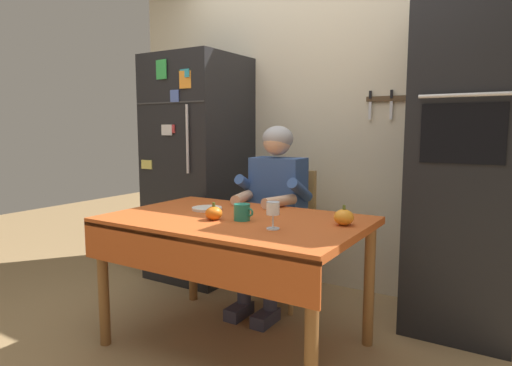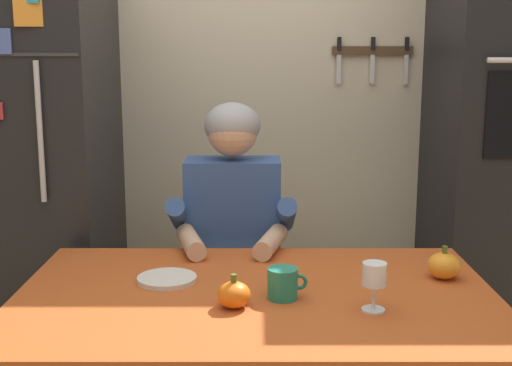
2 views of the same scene
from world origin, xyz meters
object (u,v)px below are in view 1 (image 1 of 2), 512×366
(chair_behind_person, at_px, (286,229))
(serving_tray, at_px, (207,209))
(refrigerator, at_px, (199,168))
(seated_person, at_px, (273,202))
(dining_table, at_px, (233,233))
(wine_glass, at_px, (273,210))
(pumpkin_medium, at_px, (214,213))
(coffee_mug, at_px, (242,212))
(wall_oven, at_px, (467,159))
(pumpkin_large, at_px, (344,217))

(chair_behind_person, distance_m, serving_tray, 0.74)
(refrigerator, relative_size, seated_person, 1.45)
(dining_table, bearing_deg, chair_behind_person, 96.37)
(chair_behind_person, relative_size, seated_person, 0.75)
(refrigerator, height_order, serving_tray, refrigerator)
(wine_glass, relative_size, pumpkin_medium, 1.43)
(pumpkin_medium, bearing_deg, coffee_mug, 26.61)
(chair_behind_person, bearing_deg, seated_person, -90.00)
(wall_oven, distance_m, serving_tray, 1.58)
(seated_person, xyz_separation_m, serving_tray, (-0.18, -0.49, 0.01))
(dining_table, xyz_separation_m, serving_tray, (-0.27, 0.12, 0.09))
(seated_person, xyz_separation_m, pumpkin_large, (0.67, -0.46, 0.04))
(seated_person, relative_size, pumpkin_medium, 13.16)
(refrigerator, bearing_deg, wall_oven, 1.14)
(wall_oven, height_order, dining_table, wall_oven)
(serving_tray, bearing_deg, refrigerator, 131.49)
(wall_oven, distance_m, wine_glass, 1.29)
(pumpkin_medium, bearing_deg, chair_behind_person, 91.81)
(seated_person, distance_m, serving_tray, 0.52)
(seated_person, height_order, pumpkin_large, seated_person)
(pumpkin_medium, bearing_deg, dining_table, 57.67)
(coffee_mug, height_order, pumpkin_large, pumpkin_large)
(pumpkin_large, xyz_separation_m, pumpkin_medium, (-0.64, -0.24, -0.00))
(dining_table, xyz_separation_m, pumpkin_large, (0.58, 0.15, 0.12))
(wine_glass, bearing_deg, serving_tray, 158.12)
(coffee_mug, relative_size, pumpkin_large, 1.11)
(chair_behind_person, bearing_deg, serving_tray, -105.15)
(wall_oven, relative_size, serving_tray, 11.60)
(wall_oven, bearing_deg, chair_behind_person, -173.48)
(wall_oven, xyz_separation_m, seated_person, (-1.14, -0.32, -0.31))
(seated_person, distance_m, coffee_mug, 0.65)
(wine_glass, bearing_deg, pumpkin_medium, 176.25)
(pumpkin_medium, bearing_deg, wine_glass, -3.75)
(refrigerator, xyz_separation_m, wine_glass, (1.27, -1.00, -0.07))
(dining_table, distance_m, wine_glass, 0.38)
(coffee_mug, distance_m, pumpkin_medium, 0.15)
(pumpkin_medium, distance_m, serving_tray, 0.30)
(pumpkin_large, bearing_deg, dining_table, -165.93)
(coffee_mug, xyz_separation_m, pumpkin_medium, (-0.14, -0.07, -0.01))
(chair_behind_person, height_order, pumpkin_large, chair_behind_person)
(dining_table, bearing_deg, coffee_mug, -19.19)
(chair_behind_person, distance_m, pumpkin_medium, 0.93)
(chair_behind_person, bearing_deg, pumpkin_large, -44.11)
(chair_behind_person, relative_size, wine_glass, 6.89)
(dining_table, bearing_deg, wall_oven, 41.31)
(dining_table, height_order, pumpkin_large, pumpkin_large)
(wall_oven, height_order, pumpkin_medium, wall_oven)
(dining_table, xyz_separation_m, seated_person, (-0.09, 0.60, 0.08))
(seated_person, height_order, coffee_mug, seated_person)
(wine_glass, relative_size, serving_tray, 0.75)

